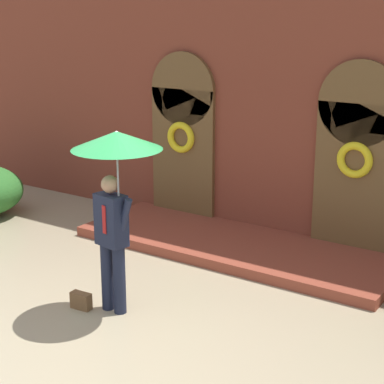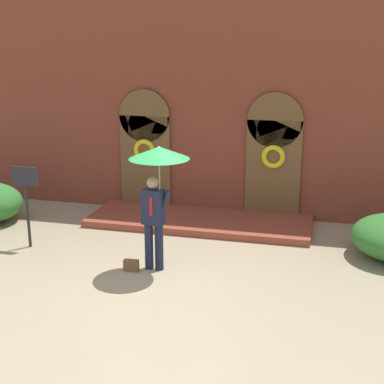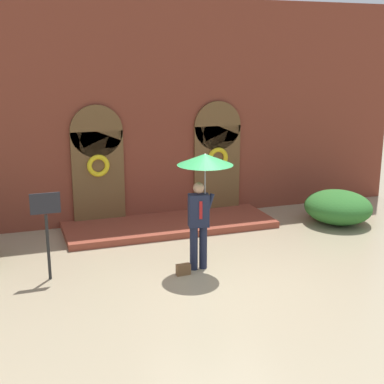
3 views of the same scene
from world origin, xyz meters
TOP-DOWN VIEW (x-y plane):
  - ground_plane at (0.00, 0.00)m, footprint 80.00×80.00m
  - building_facade at (-0.00, 4.15)m, footprint 14.00×2.30m
  - person_with_umbrella at (-0.12, 0.34)m, footprint 1.10×1.10m
  - handbag at (-0.61, 0.14)m, footprint 0.29×0.14m
  - sign_post at (-3.11, 0.79)m, footprint 0.56×0.06m

SIDE VIEW (x-z plane):
  - ground_plane at x=0.00m, z-range 0.00..0.00m
  - handbag at x=-0.61m, z-range 0.00..0.22m
  - sign_post at x=-3.11m, z-range 0.30..2.02m
  - person_with_umbrella at x=-0.12m, z-range 0.73..3.09m
  - building_facade at x=0.00m, z-range -0.12..5.48m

